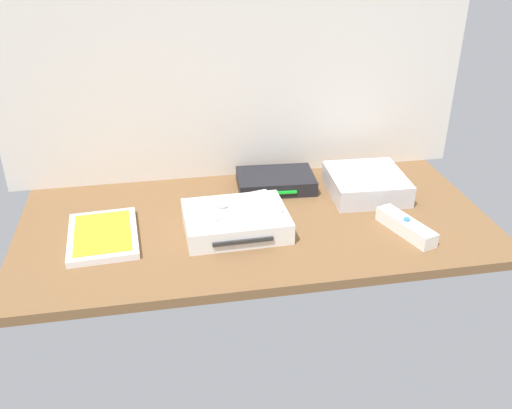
{
  "coord_description": "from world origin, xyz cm",
  "views": [
    {
      "loc": [
        -18.65,
        -102.67,
        60.02
      ],
      "look_at": [
        0.0,
        0.0,
        4.0
      ],
      "focal_mm": 39.45,
      "sensor_mm": 36.0,
      "label": 1
    }
  ],
  "objects_px": {
    "mini_computer": "(366,184)",
    "remote_wand": "(406,227)",
    "game_console": "(236,221)",
    "remote_classic_pad": "(241,208)",
    "network_router": "(276,181)",
    "game_case": "(103,235)"
  },
  "relations": [
    {
      "from": "game_console",
      "to": "remote_wand",
      "type": "bearing_deg",
      "value": -13.59
    },
    {
      "from": "game_console",
      "to": "remote_classic_pad",
      "type": "xyz_separation_m",
      "value": [
        0.01,
        -0.0,
        0.03
      ]
    },
    {
      "from": "game_console",
      "to": "network_router",
      "type": "xyz_separation_m",
      "value": [
        0.12,
        0.18,
        -0.0
      ]
    },
    {
      "from": "mini_computer",
      "to": "remote_wand",
      "type": "height_order",
      "value": "mini_computer"
    },
    {
      "from": "game_console",
      "to": "game_case",
      "type": "relative_size",
      "value": 1.08
    },
    {
      "from": "game_console",
      "to": "mini_computer",
      "type": "xyz_separation_m",
      "value": [
        0.32,
        0.11,
        0.0
      ]
    },
    {
      "from": "mini_computer",
      "to": "network_router",
      "type": "distance_m",
      "value": 0.21
    },
    {
      "from": "game_console",
      "to": "network_router",
      "type": "relative_size",
      "value": 1.14
    },
    {
      "from": "mini_computer",
      "to": "remote_classic_pad",
      "type": "distance_m",
      "value": 0.33
    },
    {
      "from": "network_router",
      "to": "remote_classic_pad",
      "type": "xyz_separation_m",
      "value": [
        -0.11,
        -0.18,
        0.04
      ]
    },
    {
      "from": "game_case",
      "to": "network_router",
      "type": "distance_m",
      "value": 0.43
    },
    {
      "from": "game_console",
      "to": "remote_classic_pad",
      "type": "bearing_deg",
      "value": -21.21
    },
    {
      "from": "network_router",
      "to": "remote_wand",
      "type": "relative_size",
      "value": 1.23
    },
    {
      "from": "game_case",
      "to": "remote_wand",
      "type": "relative_size",
      "value": 1.3
    },
    {
      "from": "remote_wand",
      "to": "mini_computer",
      "type": "bearing_deg",
      "value": 77.67
    },
    {
      "from": "mini_computer",
      "to": "network_router",
      "type": "height_order",
      "value": "mini_computer"
    },
    {
      "from": "network_router",
      "to": "remote_classic_pad",
      "type": "bearing_deg",
      "value": -117.59
    },
    {
      "from": "game_console",
      "to": "game_case",
      "type": "bearing_deg",
      "value": 175.45
    },
    {
      "from": "mini_computer",
      "to": "network_router",
      "type": "bearing_deg",
      "value": 160.9
    },
    {
      "from": "game_console",
      "to": "mini_computer",
      "type": "height_order",
      "value": "mini_computer"
    },
    {
      "from": "game_console",
      "to": "remote_wand",
      "type": "height_order",
      "value": "game_console"
    },
    {
      "from": "game_case",
      "to": "remote_wand",
      "type": "bearing_deg",
      "value": -11.63
    }
  ]
}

